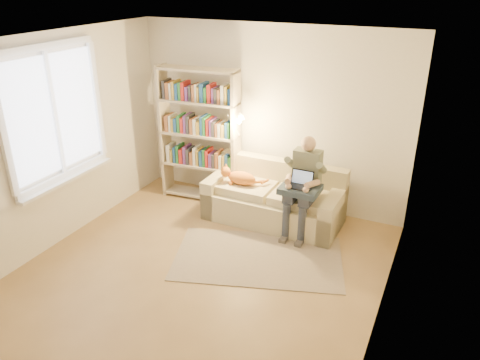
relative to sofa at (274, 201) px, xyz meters
The scene contains 14 objects.
floor 1.77m from the sofa, 100.01° to the right, with size 4.50×4.50×0.00m, color olive.
ceiling 2.90m from the sofa, 100.01° to the right, with size 4.00×4.50×0.02m, color white.
wall_left 3.05m from the sofa, 143.22° to the right, with size 0.02×4.50×2.60m, color silver.
wall_right 2.62m from the sofa, 45.44° to the right, with size 0.02×4.50×2.60m, color silver.
wall_back 1.18m from the sofa, 119.93° to the left, with size 4.00×0.02×2.60m, color silver.
wall_front 4.11m from the sofa, 94.38° to the right, with size 4.00×0.02×2.60m, color silver.
window 2.93m from the sofa, 145.93° to the right, with size 0.12×1.52×1.69m.
sofa is the anchor object (origin of this frame).
person 0.65m from the sofa, 18.61° to the right, with size 0.36×0.58×1.31m.
cat 0.56m from the sofa, 165.93° to the right, with size 0.62×0.22×0.23m.
blanket 0.61m from the sofa, 33.96° to the right, with size 0.50×0.41×0.08m, color #263443.
laptop 0.67m from the sofa, 32.97° to the right, with size 0.29×0.24×0.25m.
bookshelf 1.52m from the sofa, behind, with size 1.35×0.41×2.00m.
rug 1.07m from the sofa, 79.28° to the right, with size 2.02×1.20×0.01m, color gray.
Camera 1 is at (2.35, -3.76, 3.22)m, focal length 35.00 mm.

